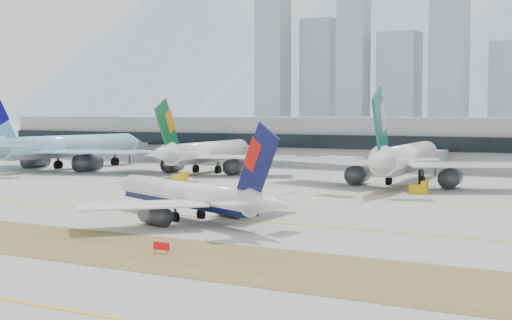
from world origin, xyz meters
The scene contains 10 objects.
ground centered at (0.00, 0.00, 0.00)m, with size 3000.00×3000.00×0.00m, color gray.
taxiing_airliner centered at (4.05, -8.90, 3.67)m, with size 42.93×36.36×15.21m.
widebody_korean centered at (-82.16, 55.66, 6.22)m, with size 65.31×64.22×23.39m.
widebody_eva centered at (-39.91, 64.52, 5.34)m, with size 56.24×55.15×20.09m.
widebody_cathay centered at (17.45, 56.88, 5.80)m, with size 61.12×59.89×21.82m.
terminal centered at (0.00, 114.84, 7.50)m, with size 280.00×43.10×15.00m.
hold_sign_right centered at (15.27, -32.00, 0.88)m, with size 2.20×0.15×1.35m.
gse_b centered at (-30.83, 39.44, 1.05)m, with size 3.55×2.00×2.60m.
gse_c centered at (24.79, 42.85, 1.05)m, with size 3.55×2.00×2.60m.
city_skyline centered at (-106.76, 453.42, 49.80)m, with size 342.00×49.80×140.00m.
Camera 1 is at (63.26, -98.28, 16.15)m, focal length 50.00 mm.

